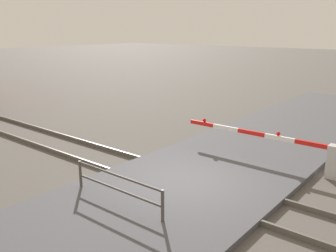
{
  "coord_description": "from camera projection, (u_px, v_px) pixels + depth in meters",
  "views": [
    {
      "loc": [
        -8.15,
        -5.81,
        4.53
      ],
      "look_at": [
        0.85,
        1.48,
        1.44
      ],
      "focal_mm": 39.14,
      "sensor_mm": 36.0,
      "label": 1
    }
  ],
  "objects": [
    {
      "name": "rail_track_left",
      "position": [
        174.0,
        193.0,
        10.27
      ],
      "size": [
        0.08,
        80.0,
        0.15
      ],
      "primitive_type": "cube",
      "color": "#59544C",
      "rests_on": "ground_plane"
    },
    {
      "name": "ground_plane",
      "position": [
        189.0,
        187.0,
        10.83
      ],
      "size": [
        160.0,
        160.0,
        0.0
      ],
      "primitive_type": "plane",
      "color": "#514C47"
    },
    {
      "name": "road_surface",
      "position": [
        189.0,
        184.0,
        10.8
      ],
      "size": [
        36.0,
        5.24,
        0.17
      ],
      "primitive_type": "cube",
      "color": "#47474C",
      "rests_on": "ground_plane"
    },
    {
      "name": "rail_track_right",
      "position": [
        202.0,
        177.0,
        11.34
      ],
      "size": [
        0.08,
        80.0,
        0.15
      ],
      "primitive_type": "cube",
      "color": "#59544C",
      "rests_on": "ground_plane"
    },
    {
      "name": "guard_railing",
      "position": [
        117.0,
        186.0,
        9.39
      ],
      "size": [
        0.08,
        3.1,
        0.95
      ],
      "color": "#4C4742",
      "rests_on": "ground_plane"
    },
    {
      "name": "crossing_gate",
      "position": [
        307.0,
        150.0,
        11.79
      ],
      "size": [
        0.36,
        5.95,
        1.17
      ],
      "color": "silver",
      "rests_on": "ground_plane"
    }
  ]
}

